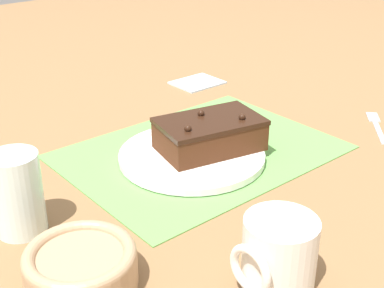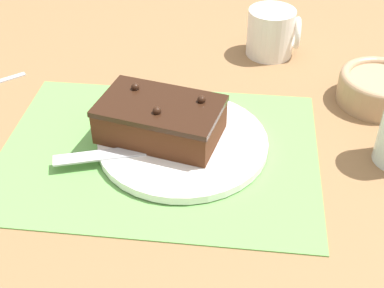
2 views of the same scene
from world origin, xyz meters
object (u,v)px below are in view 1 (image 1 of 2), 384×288
(small_bowl, at_px, (81,266))
(dessert_fork, at_px, (376,124))
(chocolate_cake, at_px, (208,134))
(serving_knife, at_px, (198,138))
(coffee_mug, at_px, (278,254))
(cake_plate, at_px, (192,156))
(drinking_glass, at_px, (17,194))

(small_bowl, xyz_separation_m, dessert_fork, (-0.68, -0.04, -0.03))
(chocolate_cake, xyz_separation_m, serving_knife, (-0.01, -0.04, -0.02))
(chocolate_cake, distance_m, coffee_mug, 0.34)
(dessert_fork, bearing_deg, cake_plate, -149.22)
(chocolate_cake, height_order, drinking_glass, drinking_glass)
(serving_knife, distance_m, coffee_mug, 0.37)
(dessert_fork, bearing_deg, chocolate_cake, -149.52)
(serving_knife, relative_size, coffee_mug, 2.12)
(serving_knife, height_order, drinking_glass, drinking_glass)
(drinking_glass, height_order, dessert_fork, drinking_glass)
(coffee_mug, bearing_deg, drinking_glass, -58.85)
(dessert_fork, bearing_deg, coffee_mug, -111.42)
(drinking_glass, xyz_separation_m, dessert_fork, (-0.68, 0.11, -0.05))
(chocolate_cake, bearing_deg, cake_plate, -14.05)
(cake_plate, height_order, coffee_mug, coffee_mug)
(small_bowl, height_order, dessert_fork, small_bowl)
(dessert_fork, bearing_deg, drinking_glass, -141.02)
(serving_knife, xyz_separation_m, small_bowl, (0.34, 0.19, 0.01))
(serving_knife, xyz_separation_m, drinking_glass, (0.35, 0.04, 0.04))
(small_bowl, relative_size, coffee_mug, 1.36)
(drinking_glass, height_order, coffee_mug, drinking_glass)
(coffee_mug, bearing_deg, cake_plate, -112.78)
(drinking_glass, bearing_deg, chocolate_cake, 179.78)
(serving_knife, xyz_separation_m, dessert_fork, (-0.34, 0.15, -0.02))
(drinking_glass, distance_m, small_bowl, 0.16)
(cake_plate, distance_m, serving_knife, 0.05)
(serving_knife, relative_size, drinking_glass, 1.79)
(small_bowl, relative_size, dessert_fork, 1.07)
(coffee_mug, bearing_deg, dessert_fork, -159.73)
(coffee_mug, xyz_separation_m, dessert_fork, (-0.50, -0.19, -0.04))
(drinking_glass, distance_m, dessert_fork, 0.69)
(cake_plate, bearing_deg, small_bowl, 27.78)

